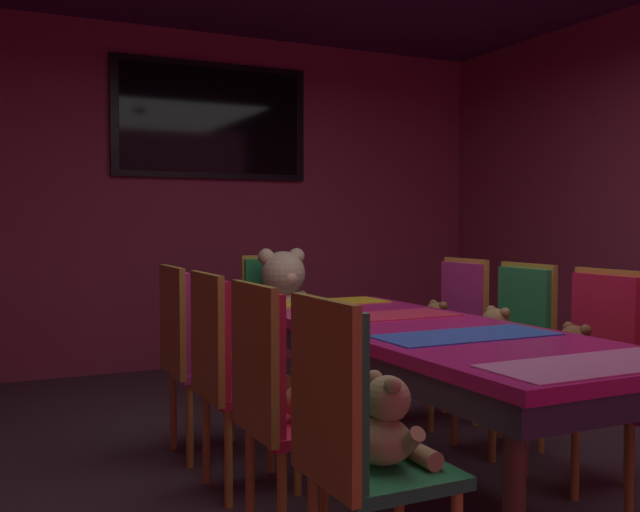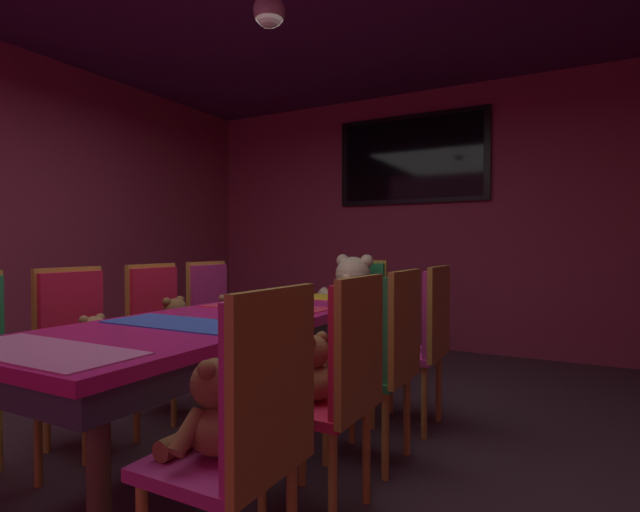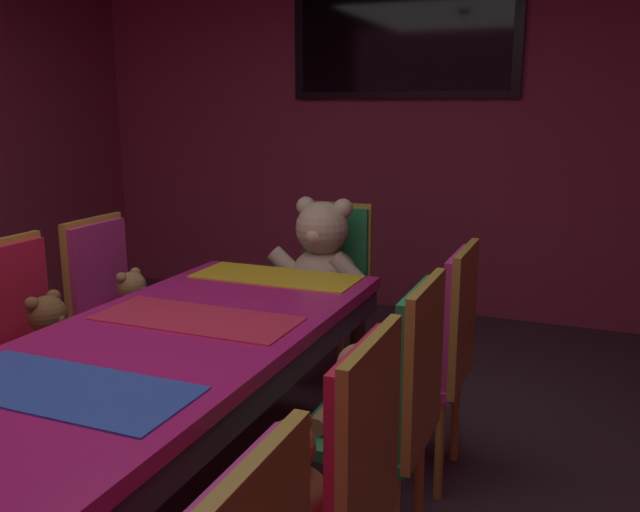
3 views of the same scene
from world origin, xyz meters
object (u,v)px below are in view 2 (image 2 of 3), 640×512
object	(u,v)px
wall_tv	(411,159)
chair_right_3	(426,330)
teddy_right_3	(403,331)
pendant_light	(269,11)
banquet_table	(229,331)
chair_left_1	(78,337)
chair_right_2	(390,347)
chair_left_3	(214,312)
chair_left_2	(160,322)
teddy_right_0	(214,413)
teddy_left_3	(229,316)
king_teddy_bear	(353,295)
chair_right_1	(343,372)
teddy_right_1	(312,372)
teddy_left_1	(95,343)
teddy_left_2	(176,325)
chair_right_0	(253,419)
teddy_right_2	(364,346)
throne_chair	(361,306)

from	to	relation	value
wall_tv	chair_right_3	bearing A→B (deg)	-70.00
teddy_right_3	pendant_light	world-z (taller)	pendant_light
banquet_table	pendant_light	bearing A→B (deg)	97.06
chair_left_1	chair_right_2	world-z (taller)	same
chair_left_3	chair_left_2	bearing A→B (deg)	-88.75
teddy_right_0	banquet_table	bearing A→B (deg)	-53.27
chair_left_2	teddy_left_3	world-z (taller)	chair_left_2
chair_left_1	king_teddy_bear	bearing A→B (deg)	66.06
pendant_light	chair_right_2	bearing A→B (deg)	-12.65
chair_right_1	wall_tv	world-z (taller)	wall_tv
teddy_left_3	teddy_right_1	world-z (taller)	teddy_left_3
chair_right_3	wall_tv	world-z (taller)	wall_tv
chair_left_2	teddy_left_1	bearing A→B (deg)	-77.02
teddy_left_3	chair_right_1	world-z (taller)	chair_right_1
teddy_left_2	wall_tv	xyz separation A→B (m)	(0.68, 2.80, 1.46)
teddy_right_0	teddy_right_1	size ratio (longest dim) A/B	1.09
teddy_right_0	pendant_light	size ratio (longest dim) A/B	1.64
chair_right_3	pendant_light	world-z (taller)	pendant_light
teddy_right_1	teddy_right_3	size ratio (longest dim) A/B	1.02
teddy_left_2	chair_left_3	distance (m)	0.58
pendant_light	chair_right_0	bearing A→B (deg)	-57.54
chair_left_3	chair_right_1	xyz separation A→B (m)	(1.64, -1.13, 0.00)
chair_right_3	teddy_left_1	bearing A→B (deg)	37.16
chair_right_0	teddy_right_2	xyz separation A→B (m)	(-0.14, 1.16, -0.01)
wall_tv	chair_right_1	bearing A→B (deg)	-76.65
teddy_left_2	teddy_left_3	xyz separation A→B (m)	(-0.01, 0.56, -0.01)
teddy_left_2	chair_right_0	distance (m)	1.90
chair_right_2	chair_right_3	size ratio (longest dim) A/B	1.00
teddy_right_3	pendant_light	xyz separation A→B (m)	(-0.74, -0.38, 1.97)
teddy_right_3	teddy_left_3	bearing A→B (deg)	-0.39
chair_left_1	chair_right_2	xyz separation A→B (m)	(1.63, 0.57, 0.00)
teddy_left_1	chair_right_0	bearing A→B (deg)	-21.46
teddy_right_2	chair_right_3	bearing A→B (deg)	-106.06
teddy_right_0	chair_right_1	world-z (taller)	chair_right_1
chair_right_1	teddy_left_3	bearing A→B (deg)	-37.11
throne_chair	chair_right_2	bearing A→B (deg)	28.70
chair_left_3	teddy_right_1	xyz separation A→B (m)	(1.50, -1.13, -0.02)
wall_tv	teddy_right_1	bearing A→B (deg)	-78.97
chair_left_1	chair_left_3	bearing A→B (deg)	90.34
chair_left_3	teddy_right_3	size ratio (longest dim) A/B	3.36
banquet_table	teddy_right_2	bearing A→B (deg)	23.09
chair_left_3	teddy_left_1	bearing A→B (deg)	-82.61
teddy_left_2	teddy_right_2	size ratio (longest dim) A/B	1.04
banquet_table	chair_left_2	distance (m)	0.88
king_teddy_bear	chair_right_1	bearing A→B (deg)	23.42
teddy_right_0	teddy_right_3	size ratio (longest dim) A/B	1.12
banquet_table	chair_right_3	distance (m)	1.18
teddy_left_3	wall_tv	bearing A→B (deg)	72.82
banquet_table	chair_right_2	bearing A→B (deg)	19.25
teddy_left_2	teddy_right_0	xyz separation A→B (m)	(1.34, -1.18, -0.00)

